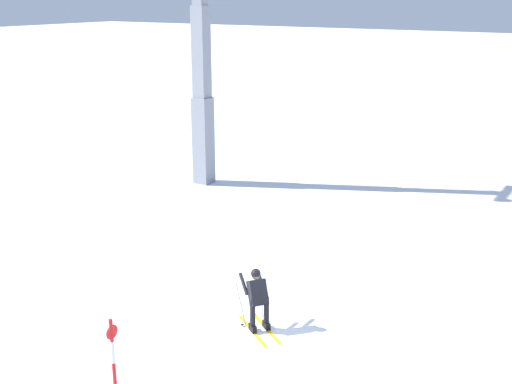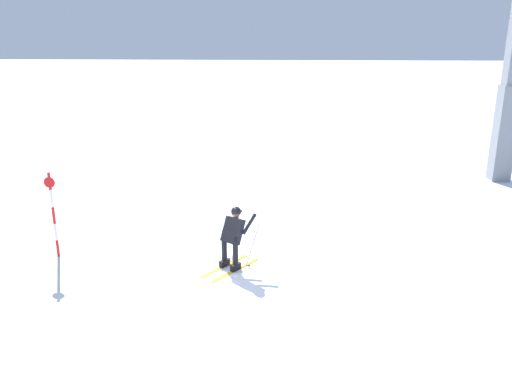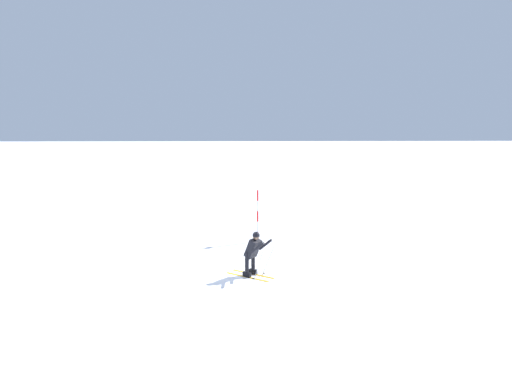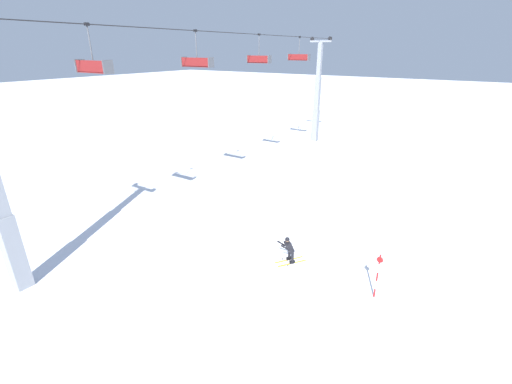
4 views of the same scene
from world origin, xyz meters
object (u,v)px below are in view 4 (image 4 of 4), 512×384
object	(u,v)px
chairlift_seat_middle	(259,59)
trail_marker_pole	(377,275)
lift_tower_far	(317,100)
chairlift_seat_fourth	(299,57)
chairlift_seat_second	(196,62)
chairlift_seat_nearest	(93,66)
skier_carving_main	(289,248)

from	to	relation	value
chairlift_seat_middle	trail_marker_pole	size ratio (longest dim) A/B	1.02
lift_tower_far	chairlift_seat_fourth	world-z (taller)	lift_tower_far
chairlift_seat_second	trail_marker_pole	bearing A→B (deg)	-108.54
chairlift_seat_nearest	lift_tower_far	bearing A→B (deg)	0.00
chairlift_seat_middle	trail_marker_pole	xyz separation A→B (m)	(-12.31, -14.11, -8.39)
chairlift_seat_fourth	trail_marker_pole	world-z (taller)	chairlift_seat_fourth
chairlift_seat_fourth	trail_marker_pole	size ratio (longest dim) A/B	1.02
lift_tower_far	chairlift_seat_middle	distance (m)	13.51
skier_carving_main	lift_tower_far	bearing A→B (deg)	21.19
lift_tower_far	chairlift_seat_second	world-z (taller)	lift_tower_far
chairlift_seat_middle	chairlift_seat_fourth	size ratio (longest dim) A/B	0.99
lift_tower_far	skier_carving_main	bearing A→B (deg)	-158.81
chairlift_seat_fourth	lift_tower_far	bearing A→B (deg)	0.00
chairlift_seat_middle	trail_marker_pole	world-z (taller)	chairlift_seat_middle
chairlift_seat_fourth	trail_marker_pole	xyz separation A→B (m)	(-19.70, -14.11, -8.40)
lift_tower_far	trail_marker_pole	distance (m)	28.93
lift_tower_far	chairlift_seat_middle	size ratio (longest dim) A/B	5.16
chairlift_seat_middle	lift_tower_far	bearing A→B (deg)	0.00
lift_tower_far	chairlift_seat_fourth	distance (m)	7.08
lift_tower_far	chairlift_seat_fourth	size ratio (longest dim) A/B	5.13
lift_tower_far	trail_marker_pole	bearing A→B (deg)	-150.55
trail_marker_pole	chairlift_seat_second	bearing A→B (deg)	71.46
lift_tower_far	trail_marker_pole	xyz separation A→B (m)	(-24.99, -14.11, -3.70)
chairlift_seat_nearest	chairlift_seat_middle	xyz separation A→B (m)	(15.08, 0.00, 0.01)
chairlift_seat_nearest	trail_marker_pole	distance (m)	16.64
chairlift_seat_middle	chairlift_seat_second	bearing A→B (deg)	180.00
skier_carving_main	chairlift_seat_middle	size ratio (longest dim) A/B	0.73
chairlift_seat_second	chairlift_seat_fourth	bearing A→B (deg)	0.00
chairlift_seat_fourth	skier_carving_main	bearing A→B (deg)	-153.73
skier_carving_main	trail_marker_pole	xyz separation A→B (m)	(-0.32, -4.54, 0.32)
skier_carving_main	lift_tower_far	xyz separation A→B (m)	(24.67, 9.56, 4.02)
chairlift_seat_fourth	trail_marker_pole	bearing A→B (deg)	-144.39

